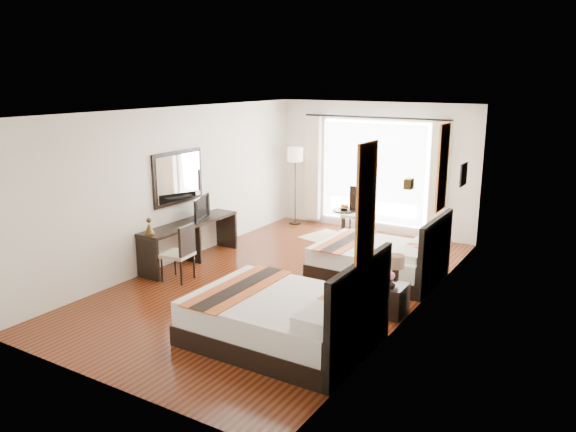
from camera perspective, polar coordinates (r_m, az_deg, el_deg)
The scene contains 29 objects.
floor at distance 9.39m, azimuth -0.50°, elevation -6.68°, with size 4.50×7.50×0.01m, color #3D100B.
ceiling at distance 8.81m, azimuth -0.54°, elevation 10.60°, with size 4.50×7.50×0.02m, color white.
wall_headboard at distance 8.07m, azimuth 13.15°, elevation -0.08°, with size 0.01×7.50×2.80m, color silver.
wall_desk at distance 10.33m, azimuth -11.17°, elevation 3.06°, with size 0.01×7.50×2.80m, color silver.
wall_window at distance 12.28m, azimuth 8.77°, elevation 4.87°, with size 4.50×0.01×2.80m, color silver.
wall_entry at distance 6.25m, azimuth -19.02°, elevation -4.62°, with size 4.50×0.01×2.80m, color silver.
window_glass at distance 12.28m, azimuth 8.73°, elevation 4.40°, with size 2.40×0.02×2.20m, color white.
sheer_curtain at distance 12.23m, azimuth 8.62°, elevation 4.36°, with size 2.30×0.02×2.10m, color white.
drape_left at distance 12.82m, azimuth 2.55°, elevation 4.86°, with size 0.35×0.14×2.35m, color beige.
drape_right at distance 11.72m, azimuth 15.08°, elevation 3.53°, with size 0.35×0.14×2.35m, color beige.
art_panel_near at distance 6.27m, azimuth 7.95°, elevation 1.32°, with size 0.03×0.50×1.35m, color #9C3516.
art_panel_far at distance 8.98m, azimuth 15.44°, elevation 4.76°, with size 0.03×0.50×1.35m, color #9C3516.
wall_sconce at distance 7.67m, azimuth 12.18°, elevation 3.22°, with size 0.10×0.14×0.14m, color #403016.
mirror_frame at distance 10.29m, azimuth -11.11°, elevation 3.87°, with size 0.04×1.25×0.95m, color black.
mirror_glass at distance 10.27m, azimuth -11.01°, elevation 3.86°, with size 0.01×1.12×0.82m, color white.
bed_near at distance 7.25m, azimuth -0.25°, elevation -10.30°, with size 2.26×1.76×1.27m.
bed_far at distance 9.66m, azimuth 9.42°, elevation -4.38°, with size 2.04×1.59×1.15m.
nightstand at distance 8.20m, azimuth 10.50°, elevation -8.39°, with size 0.37×0.46×0.45m, color black.
table_lamp at distance 8.05m, azimuth 10.91°, elevation -4.76°, with size 0.24×0.24×0.38m.
vase at distance 7.95m, azimuth 10.42°, elevation -6.44°, with size 0.13×0.13×0.13m, color black.
console_desk at distance 10.41m, azimuth -9.87°, elevation -2.60°, with size 0.50×2.20×0.76m, color black.
television at distance 10.41m, azimuth -9.12°, elevation 0.81°, with size 0.75×0.10×0.43m, color black.
bronze_figurine at distance 9.57m, azimuth -13.92°, elevation -1.14°, with size 0.17×0.17×0.25m, color #403016, non-canonical shape.
desk_chair at distance 9.52m, azimuth -11.01°, elevation -4.76°, with size 0.50×0.50×0.96m.
floor_lamp at distance 12.70m, azimuth 0.75°, elevation 5.78°, with size 0.36×0.36×1.77m.
side_table at distance 12.05m, azimuth 5.71°, elevation -0.66°, with size 0.48×0.48×0.56m, color black.
fruit_bowl at distance 12.00m, azimuth 5.74°, elevation 0.77°, with size 0.21×0.21×0.05m, color #4B321A.
window_chair at distance 11.90m, azimuth 6.89°, elevation -0.66°, with size 0.50×0.50×1.06m.
jute_rug at distance 11.77m, azimuth 4.96°, elevation -2.38°, with size 1.38×0.94×0.01m, color #9D845E.
Camera 1 is at (4.64, -7.47, 3.31)m, focal length 35.00 mm.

